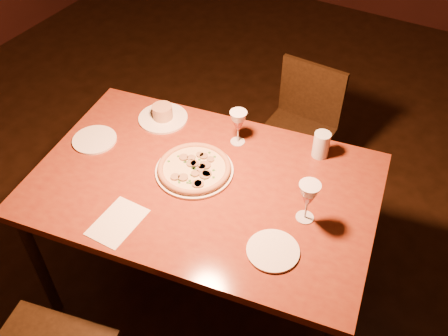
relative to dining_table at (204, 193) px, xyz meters
The scene contains 11 objects.
floor 0.74m from the dining_table, 67.23° to the left, with size 7.00×7.00×0.00m, color black.
dining_table is the anchor object (origin of this frame).
chair_far 1.02m from the dining_table, 85.44° to the left, with size 0.42×0.42×0.83m.
pizza_plate 0.12m from the dining_table, 151.22° to the left, with size 0.35×0.35×0.04m.
ramekin_saucer 0.51m from the dining_table, 145.28° to the left, with size 0.25×0.25×0.08m.
wine_glass_far 0.35m from the dining_table, 89.61° to the left, with size 0.08×0.08×0.18m, color #B34F4A, non-canonical shape.
wine_glass_right 0.50m from the dining_table, ahead, with size 0.09×0.09×0.19m, color #B34F4A, non-canonical shape.
water_tumbler 0.58m from the dining_table, 48.14° to the left, with size 0.08×0.08×0.13m, color silver.
side_plate_left 0.61m from the dining_table, behind, with size 0.21×0.21×0.01m, color white.
side_plate_near 0.47m from the dining_table, 23.54° to the right, with size 0.21×0.21×0.01m, color white.
menu_card 0.42m from the dining_table, 116.93° to the right, with size 0.16×0.24×0.00m, color white.
Camera 1 is at (0.81, -1.35, 2.38)m, focal length 40.00 mm.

